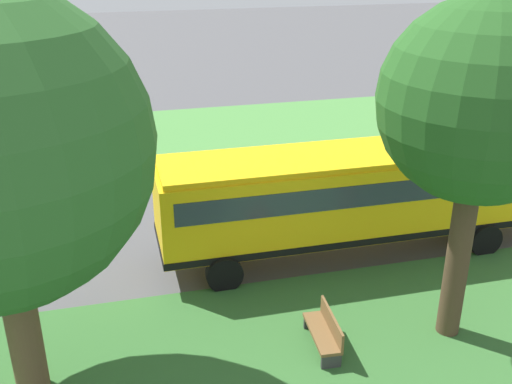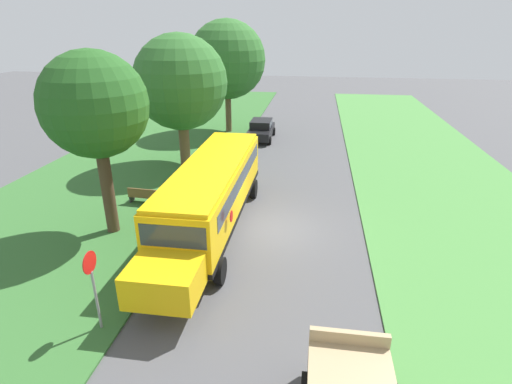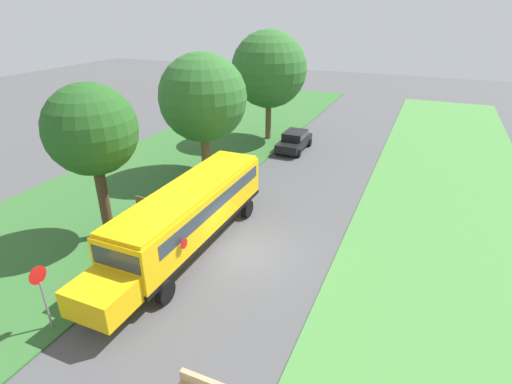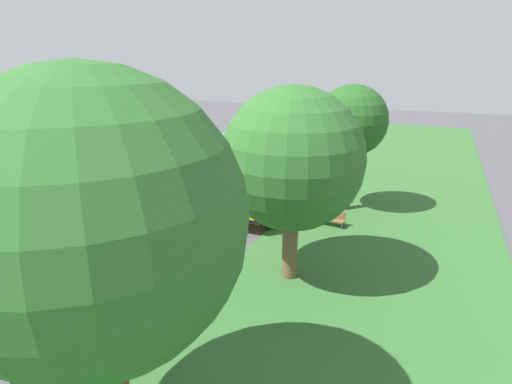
% 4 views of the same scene
% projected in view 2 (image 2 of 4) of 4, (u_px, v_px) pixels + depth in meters
% --- Properties ---
extents(ground_plane, '(120.00, 120.00, 0.00)m').
position_uv_depth(ground_plane, '(275.00, 229.00, 18.36)').
color(ground_plane, '#4C4C4F').
extents(grass_verge, '(12.00, 80.00, 0.08)m').
position_uv_depth(grass_verge, '(74.00, 214.00, 19.71)').
color(grass_verge, '#33662D').
rests_on(grass_verge, ground).
extents(grass_far_side, '(10.00, 80.00, 0.07)m').
position_uv_depth(grass_far_side, '(484.00, 242.00, 17.12)').
color(grass_far_side, '#47843D').
rests_on(grass_far_side, ground).
extents(school_bus, '(2.85, 12.42, 3.16)m').
position_uv_depth(school_bus, '(212.00, 191.00, 17.52)').
color(school_bus, yellow).
rests_on(school_bus, ground).
extents(car_black_nearest, '(2.02, 4.40, 1.56)m').
position_uv_depth(car_black_nearest, '(261.00, 128.00, 32.52)').
color(car_black_nearest, black).
rests_on(car_black_nearest, ground).
extents(oak_tree_beside_bus, '(4.30, 4.30, 7.87)m').
position_uv_depth(oak_tree_beside_bus, '(94.00, 106.00, 15.89)').
color(oak_tree_beside_bus, '#4C3826').
rests_on(oak_tree_beside_bus, ground).
extents(oak_tree_roadside_mid, '(5.84, 5.84, 8.32)m').
position_uv_depth(oak_tree_roadside_mid, '(181.00, 83.00, 24.69)').
color(oak_tree_roadside_mid, brown).
rests_on(oak_tree_roadside_mid, ground).
extents(oak_tree_far_end, '(6.34, 6.34, 9.22)m').
position_uv_depth(oak_tree_far_end, '(227.00, 61.00, 32.86)').
color(oak_tree_far_end, brown).
rests_on(oak_tree_far_end, ground).
extents(stop_sign, '(0.08, 0.68, 2.74)m').
position_uv_depth(stop_sign, '(93.00, 282.00, 11.61)').
color(stop_sign, gray).
rests_on(stop_sign, ground).
extents(park_bench, '(1.63, 0.60, 0.92)m').
position_uv_depth(park_bench, '(144.00, 196.00, 20.70)').
color(park_bench, brown).
rests_on(park_bench, ground).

